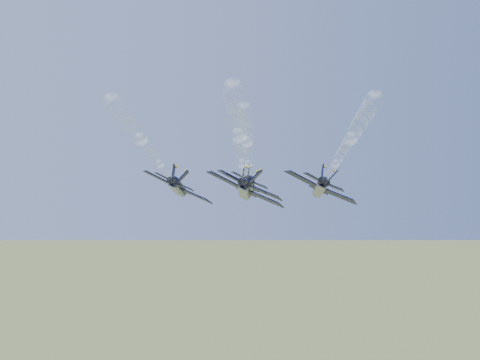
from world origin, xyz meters
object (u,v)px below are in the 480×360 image
object	(u,v)px
jet_right	(320,188)
jet_left	(178,187)
jet_lead	(250,185)
jet_slot	(245,189)

from	to	relation	value
jet_right	jet_left	bearing A→B (deg)	177.95
jet_lead	jet_left	xyz separation A→B (m)	(-12.90, -4.77, 0.00)
jet_lead	jet_right	bearing A→B (deg)	-43.00
jet_right	jet_slot	bearing A→B (deg)	-140.70
jet_lead	jet_slot	bearing A→B (deg)	-89.14
jet_left	jet_right	xyz separation A→B (m)	(19.10, -8.52, 0.00)
jet_right	jet_slot	xyz separation A→B (m)	(-12.89, -4.02, 0.00)
jet_slot	jet_right	bearing A→B (deg)	39.30
jet_left	jet_right	size ratio (longest dim) A/B	1.00
jet_right	jet_slot	size ratio (longest dim) A/B	1.00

